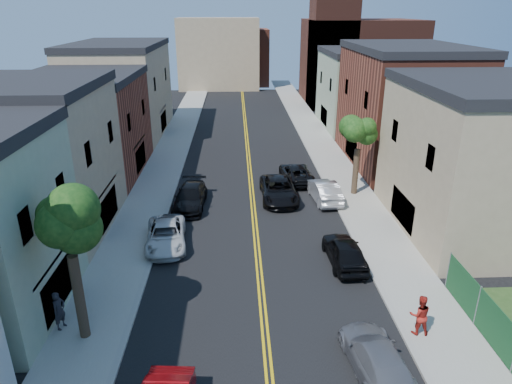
{
  "coord_description": "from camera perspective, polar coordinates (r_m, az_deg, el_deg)",
  "views": [
    {
      "loc": [
        -1.14,
        -2.64,
        13.47
      ],
      "look_at": [
        0.12,
        25.93,
        2.0
      ],
      "focal_mm": 32.19,
      "sensor_mm": 36.0,
      "label": 1
    }
  ],
  "objects": [
    {
      "name": "bldg_left_tan_near",
      "position": [
        31.78,
        -26.31,
        3.14
      ],
      "size": [
        9.0,
        10.0,
        9.0
      ],
      "primitive_type": "cube",
      "color": "#998466",
      "rests_on": "ground"
    },
    {
      "name": "sidewalk_left",
      "position": [
        45.21,
        -11.04,
        4.21
      ],
      "size": [
        3.2,
        100.0,
        0.15
      ],
      "primitive_type": "cube",
      "color": "gray",
      "rests_on": "ground"
    },
    {
      "name": "curb_right",
      "position": [
        45.29,
        6.87,
        4.49
      ],
      "size": [
        0.3,
        100.0,
        0.15
      ],
      "primitive_type": "cube",
      "color": "gray",
      "rests_on": "ground"
    },
    {
      "name": "tree_left_mid",
      "position": [
        19.24,
        -22.83,
        -0.93
      ],
      "size": [
        5.2,
        5.2,
        9.29
      ],
      "color": "#34281A",
      "rests_on": "sidewalk_left"
    },
    {
      "name": "bldg_left_brick",
      "position": [
        41.81,
        -20.54,
        7.38
      ],
      "size": [
        9.0,
        12.0,
        8.0
      ],
      "primitive_type": "cube",
      "color": "brown",
      "rests_on": "ground"
    },
    {
      "name": "black_suv_lane",
      "position": [
        34.55,
        2.86,
        0.29
      ],
      "size": [
        2.69,
        5.7,
        1.58
      ],
      "primitive_type": "imported",
      "rotation": [
        0.0,
        0.0,
        0.01
      ],
      "color": "black",
      "rests_on": "ground"
    },
    {
      "name": "black_car_left",
      "position": [
        33.55,
        -8.18,
        -0.63
      ],
      "size": [
        2.41,
        5.37,
        1.53
      ],
      "primitive_type": "imported",
      "rotation": [
        0.0,
        0.0,
        -0.05
      ],
      "color": "black",
      "rests_on": "ground"
    },
    {
      "name": "pedestrian_left",
      "position": [
        22.67,
        -23.26,
        -13.38
      ],
      "size": [
        0.64,
        0.78,
        1.82
      ],
      "primitive_type": "imported",
      "rotation": [
        0.0,
        0.0,
        1.22
      ],
      "color": "#222128",
      "rests_on": "sidewalk_left"
    },
    {
      "name": "bldg_right_tan",
      "position": [
        31.93,
        25.96,
        3.29
      ],
      "size": [
        9.0,
        12.0,
        9.0
      ],
      "primitive_type": "cube",
      "color": "#998466",
      "rests_on": "ground"
    },
    {
      "name": "silver_car_right",
      "position": [
        34.69,
        8.46,
        0.17
      ],
      "size": [
        2.12,
        4.93,
        1.58
      ],
      "primitive_type": "imported",
      "rotation": [
        0.0,
        0.0,
        3.24
      ],
      "color": "#ADAEB5",
      "rests_on": "ground"
    },
    {
      "name": "backdrop_center",
      "position": [
        89.05,
        -1.86,
        16.39
      ],
      "size": [
        10.0,
        8.0,
        10.0
      ],
      "primitive_type": "cube",
      "color": "brown",
      "rests_on": "ground"
    },
    {
      "name": "tree_right_far",
      "position": [
        34.75,
        12.8,
        8.49
      ],
      "size": [
        4.4,
        4.4,
        8.03
      ],
      "color": "#34281A",
      "rests_on": "sidewalk_right"
    },
    {
      "name": "backdrop_left",
      "position": [
        85.02,
        -4.64,
        16.75
      ],
      "size": [
        14.0,
        8.0,
        12.0
      ],
      "primitive_type": "cube",
      "color": "#998466",
      "rests_on": "ground"
    },
    {
      "name": "white_pickup",
      "position": [
        28.42,
        -11.12,
        -5.3
      ],
      "size": [
        2.83,
        5.25,
        1.4
      ],
      "primitive_type": "imported",
      "rotation": [
        0.0,
        0.0,
        0.1
      ],
      "color": "silver",
      "rests_on": "ground"
    },
    {
      "name": "grey_car_right",
      "position": [
        19.73,
        14.74,
        -19.31
      ],
      "size": [
        2.43,
        5.05,
        1.42
      ],
      "primitive_type": "imported",
      "rotation": [
        0.0,
        0.0,
        3.23
      ],
      "color": "slate",
      "rests_on": "ground"
    },
    {
      "name": "pedestrian_right",
      "position": [
        21.81,
        19.68,
        -14.19
      ],
      "size": [
        0.99,
        0.81,
        1.89
      ],
      "primitive_type": "imported",
      "rotation": [
        0.0,
        0.0,
        3.04
      ],
      "color": "#A62119",
      "rests_on": "sidewalk_right"
    },
    {
      "name": "black_car_right",
      "position": [
        26.46,
        10.97,
        -7.24
      ],
      "size": [
        2.03,
        4.66,
        1.56
      ],
      "primitive_type": "imported",
      "rotation": [
        0.0,
        0.0,
        3.18
      ],
      "color": "black",
      "rests_on": "ground"
    },
    {
      "name": "church",
      "position": [
        72.14,
        12.0,
        16.46
      ],
      "size": [
        16.2,
        14.2,
        22.6
      ],
      "color": "#4C2319",
      "rests_on": "ground"
    },
    {
      "name": "sidewalk_right",
      "position": [
        45.6,
        9.05,
        4.5
      ],
      "size": [
        3.2,
        100.0,
        0.15
      ],
      "primitive_type": "cube",
      "color": "gray",
      "rests_on": "ground"
    },
    {
      "name": "bldg_left_tan_far",
      "position": [
        54.89,
        -16.4,
        11.85
      ],
      "size": [
        9.0,
        16.0,
        9.5
      ],
      "primitive_type": "cube",
      "color": "#998466",
      "rests_on": "ground"
    },
    {
      "name": "dark_car_right_far",
      "position": [
        38.35,
        5.03,
        2.35
      ],
      "size": [
        2.65,
        5.3,
        1.44
      ],
      "primitive_type": "imported",
      "rotation": [
        0.0,
        0.0,
        3.19
      ],
      "color": "black",
      "rests_on": "ground"
    },
    {
      "name": "curb_left",
      "position": [
        44.98,
        -8.83,
        4.26
      ],
      "size": [
        0.3,
        100.0,
        0.15
      ],
      "primitive_type": "cube",
      "color": "gray",
      "rests_on": "ground"
    },
    {
      "name": "bldg_right_palegrn",
      "position": [
        57.45,
        13.08,
        12.07
      ],
      "size": [
        9.0,
        12.0,
        8.5
      ],
      "primitive_type": "cube",
      "color": "gray",
      "rests_on": "ground"
    },
    {
      "name": "grey_car_left",
      "position": [
        28.79,
        -11.0,
        -4.89
      ],
      "size": [
        1.83,
        4.22,
        1.42
      ],
      "primitive_type": "imported",
      "rotation": [
        0.0,
        0.0,
        -0.04
      ],
      "color": "#4F5256",
      "rests_on": "ground"
    },
    {
      "name": "bldg_right_brick",
      "position": [
        44.19,
        17.83,
        9.77
      ],
      "size": [
        9.0,
        14.0,
        10.0
      ],
      "primitive_type": "cube",
      "color": "brown",
      "rests_on": "ground"
    }
  ]
}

